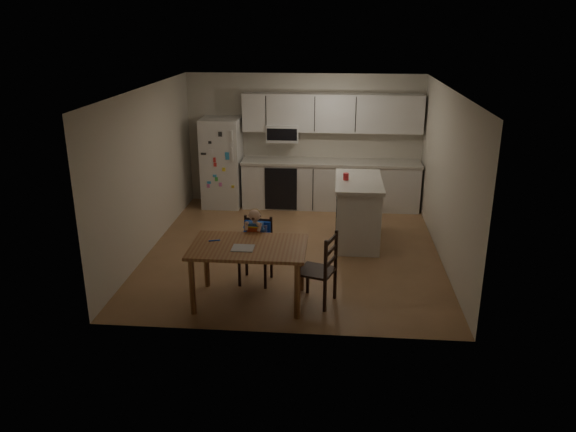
# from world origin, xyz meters

# --- Properties ---
(room) EXTENTS (4.52, 5.01, 2.51)m
(room) POSITION_xyz_m (0.00, 0.48, 1.25)
(room) COLOR olive
(room) RESTS_ON ground
(refrigerator) EXTENTS (0.72, 0.70, 1.70)m
(refrigerator) POSITION_xyz_m (-1.55, 2.15, 0.85)
(refrigerator) COLOR silver
(refrigerator) RESTS_ON ground
(kitchen_run) EXTENTS (3.37, 0.62, 2.15)m
(kitchen_run) POSITION_xyz_m (0.50, 2.24, 0.88)
(kitchen_run) COLOR silver
(kitchen_run) RESTS_ON ground
(kitchen_island) EXTENTS (0.74, 1.41, 1.04)m
(kitchen_island) POSITION_xyz_m (1.00, 0.47, 0.52)
(kitchen_island) COLOR silver
(kitchen_island) RESTS_ON ground
(red_cup) EXTENTS (0.09, 0.09, 0.11)m
(red_cup) POSITION_xyz_m (0.79, 0.45, 1.09)
(red_cup) COLOR red
(red_cup) RESTS_ON kitchen_island
(dining_table) EXTENTS (1.45, 0.93, 0.77)m
(dining_table) POSITION_xyz_m (-0.43, -1.76, 0.67)
(dining_table) COLOR brown
(dining_table) RESTS_ON ground
(napkin) EXTENTS (0.27, 0.23, 0.01)m
(napkin) POSITION_xyz_m (-0.49, -1.86, 0.78)
(napkin) COLOR #A7A7AC
(napkin) RESTS_ON dining_table
(toddler_spoon) EXTENTS (0.12, 0.06, 0.02)m
(toddler_spoon) POSITION_xyz_m (-0.90, -1.65, 0.78)
(toddler_spoon) COLOR blue
(toddler_spoon) RESTS_ON dining_table
(chair_booster) EXTENTS (0.44, 0.44, 1.06)m
(chair_booster) POSITION_xyz_m (-0.43, -1.14, 0.64)
(chair_booster) COLOR black
(chair_booster) RESTS_ON ground
(chair_side) EXTENTS (0.53, 0.53, 0.95)m
(chair_side) POSITION_xyz_m (0.51, -1.74, 0.54)
(chair_side) COLOR black
(chair_side) RESTS_ON ground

